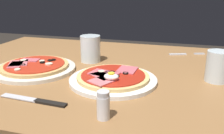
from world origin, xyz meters
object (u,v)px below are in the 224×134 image
Objects in this scene: pizza_across_left at (35,67)px; fork at (184,54)px; knife at (38,101)px; water_glass_far at (217,68)px; pizza_foreground at (113,78)px; water_glass_near at (90,50)px; salt_shaker at (103,105)px; dining_table at (109,99)px.

fork is at bearing 35.51° from pizza_across_left.
pizza_across_left is 0.62m from fork.
knife reaches higher than fork.
fork is (-0.10, 0.30, -0.04)m from water_glass_far.
pizza_foreground is 2.67× the size of water_glass_near.
water_glass_far is at bearing 49.72° from salt_shaker.
water_glass_far is 0.31m from fork.
pizza_across_left reaches higher than dining_table.
pizza_foreground is at bearing -66.59° from dining_table.
dining_table is 0.34m from knife.
water_glass_far reaches higher than knife.
knife is (-0.01, -0.38, -0.04)m from water_glass_near.
pizza_across_left is 2.92× the size of water_glass_far.
pizza_across_left is 0.42m from salt_shaker.
water_glass_near is at bearing 140.60° from dining_table.
water_glass_near is 0.45m from salt_shaker.
salt_shaker is at bearing -65.72° from water_glass_near.
water_glass_far is (0.36, -0.01, 0.16)m from dining_table.
fork is (0.26, 0.28, 0.12)m from dining_table.
knife is (-0.46, -0.29, -0.04)m from water_glass_far.
water_glass_near is 0.46m from water_glass_far.
water_glass_near is at bearing 114.28° from salt_shaker.
salt_shaker reaches higher than dining_table.
water_glass_far is 0.54m from knife.
pizza_across_left is at bearing -173.72° from water_glass_far.
salt_shaker is (0.19, -0.41, -0.01)m from water_glass_near.
pizza_foreground is 1.79× the size of fork.
water_glass_far reaches higher than fork.
dining_table is 19.29× the size of salt_shaker.
pizza_foreground is 0.23m from salt_shaker.
fork is at bearing 47.71° from dining_table.
salt_shaker is at bearing -105.56° from fork.
pizza_across_left is 0.22m from water_glass_near.
knife reaches higher than dining_table.
knife is at bearing -128.77° from pizza_foreground.
dining_table is 0.39m from water_glass_far.
dining_table is 0.29m from pizza_across_left.
water_glass_far is (0.46, -0.09, -0.00)m from water_glass_near.
pizza_across_left is 1.45× the size of knife.
water_glass_near is at bearing 46.37° from pizza_across_left.
water_glass_near is (0.15, 0.16, 0.03)m from pizza_across_left.
water_glass_near reaches higher than salt_shaker.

